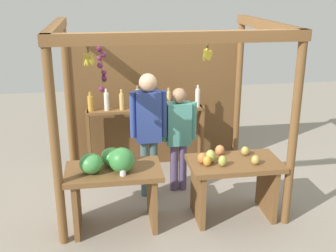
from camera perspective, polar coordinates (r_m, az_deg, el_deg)
ground_plane at (r=5.91m, az=-0.31°, el=-8.94°), size 12.00×12.00×0.00m
market_stall at (r=5.82m, az=-1.04°, el=5.06°), size 2.75×2.11×2.31m
fruit_counter_left at (r=4.88m, az=-7.54°, el=-6.92°), size 1.10×0.64×1.03m
fruit_counter_right at (r=5.16m, az=8.78°, el=-6.75°), size 1.10×0.64×0.90m
bottle_shelf_unit at (r=6.26m, az=-3.12°, el=0.66°), size 1.76×0.22×1.35m
vendor_man at (r=5.42m, az=-2.67°, el=0.22°), size 0.48×0.23×1.69m
vendor_woman at (r=5.62m, az=1.49°, el=-0.75°), size 0.48×0.20×1.47m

